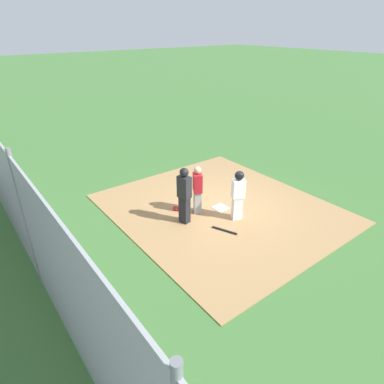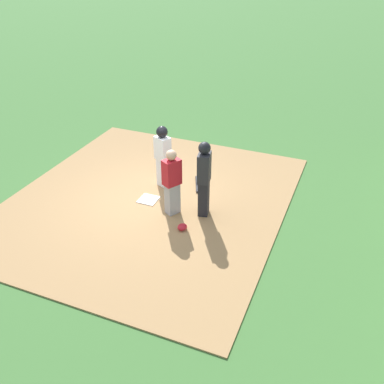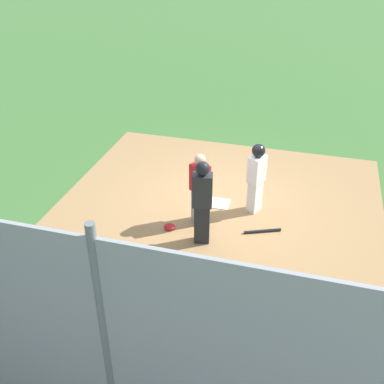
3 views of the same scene
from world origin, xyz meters
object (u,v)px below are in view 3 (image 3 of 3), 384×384
(catcher, at_px, (200,188))
(umpire, at_px, (202,201))
(home_plate, at_px, (219,203))
(baseball_bat, at_px, (262,231))
(runner, at_px, (257,174))
(catcher_mask, at_px, (169,227))

(catcher, xyz_separation_m, umpire, (0.22, -0.68, 0.13))
(home_plate, distance_m, baseball_bat, 1.38)
(umpire, relative_size, baseball_bat, 2.28)
(home_plate, height_order, runner, runner)
(baseball_bat, relative_size, catcher_mask, 3.28)
(catcher, xyz_separation_m, catcher_mask, (-0.53, -0.47, -0.76))
(umpire, bearing_deg, catcher, 7.13)
(runner, bearing_deg, catcher, 59.96)
(catcher, distance_m, runner, 1.29)
(home_plate, xyz_separation_m, catcher, (-0.27, -0.77, 0.81))
(baseball_bat, height_order, catcher_mask, catcher_mask)
(umpire, bearing_deg, baseball_bat, -72.73)
(umpire, bearing_deg, catcher_mask, 63.48)
(baseball_bat, bearing_deg, catcher_mask, 169.11)
(catcher, relative_size, runner, 0.99)
(runner, bearing_deg, catcher_mask, 62.41)
(catcher, height_order, catcher_mask, catcher)
(catcher, bearing_deg, catcher_mask, 161.05)
(baseball_bat, distance_m, catcher_mask, 1.94)
(baseball_bat, bearing_deg, catcher, 154.49)
(catcher_mask, bearing_deg, baseball_bat, 12.34)
(home_plate, relative_size, runner, 0.27)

